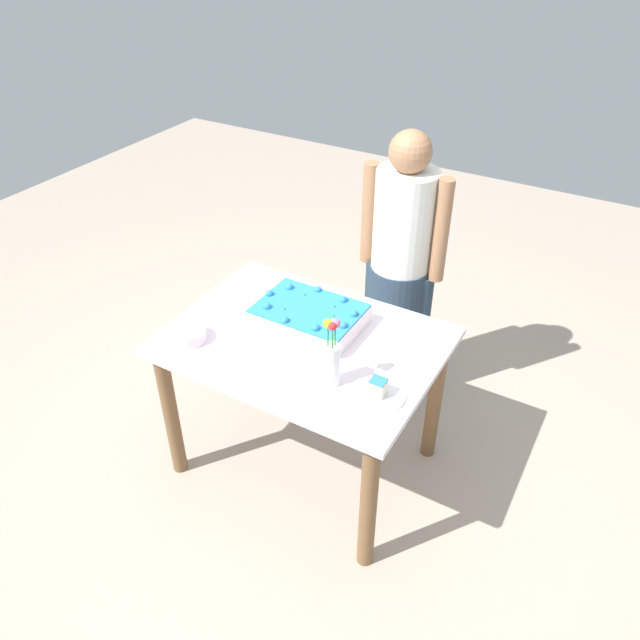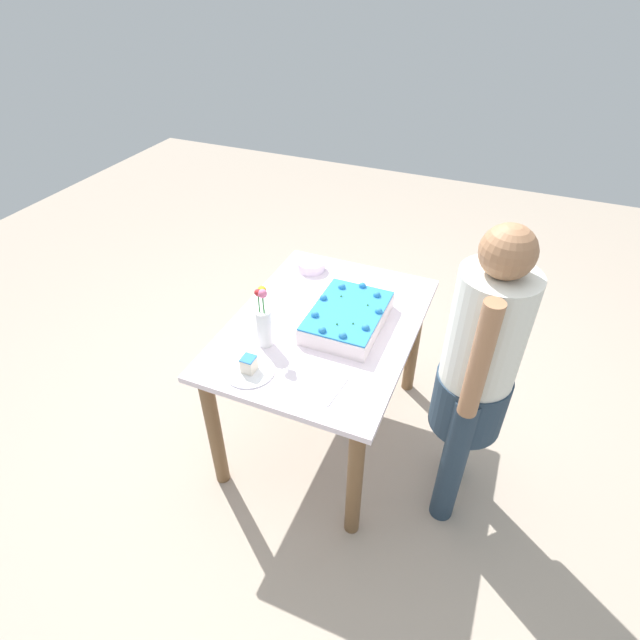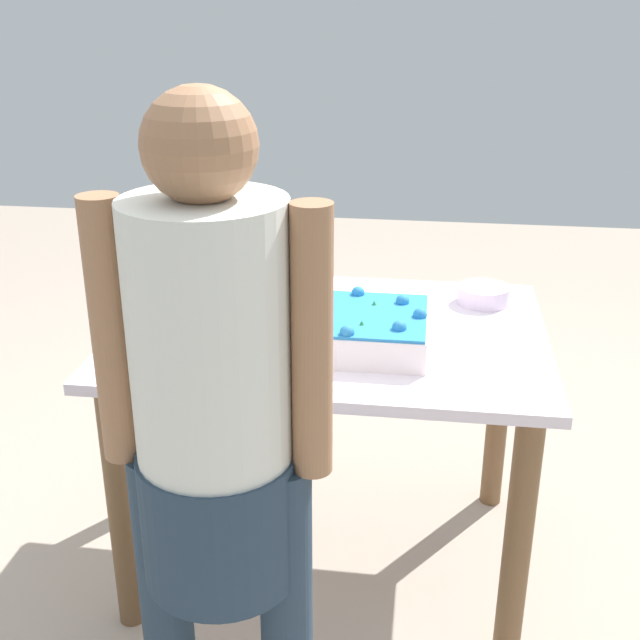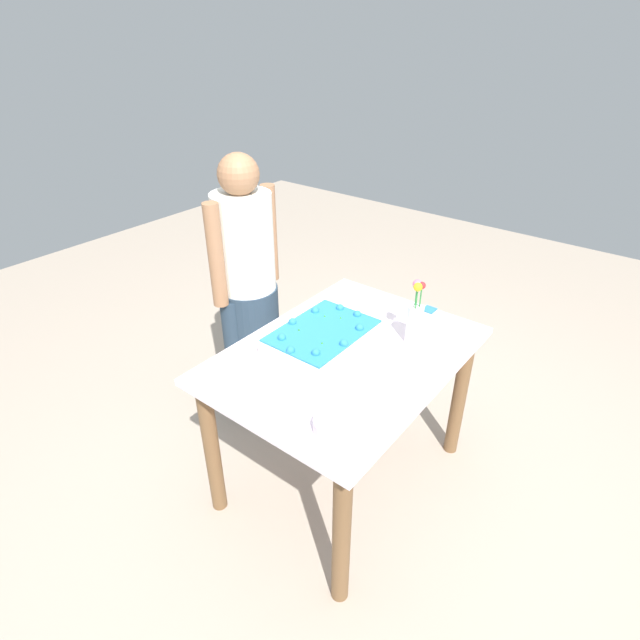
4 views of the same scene
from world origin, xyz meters
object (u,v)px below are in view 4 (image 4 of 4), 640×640
at_px(serving_plate_with_slice, 428,320).
at_px(cake_knife, 356,302).
at_px(sheet_cake, 322,338).
at_px(person_standing, 247,278).
at_px(fruit_bowl, 335,426).
at_px(flower_vase, 415,319).

distance_m(serving_plate_with_slice, cake_knife, 0.39).
bearing_deg(sheet_cake, cake_knife, -165.09).
relative_size(sheet_cake, person_standing, 0.31).
relative_size(sheet_cake, cake_knife, 2.48).
bearing_deg(cake_knife, fruit_bowl, -143.48).
distance_m(sheet_cake, serving_plate_with_slice, 0.54).
relative_size(serving_plate_with_slice, person_standing, 0.15).
relative_size(sheet_cake, fruit_bowl, 2.99).
relative_size(sheet_cake, serving_plate_with_slice, 2.13).
height_order(sheet_cake, cake_knife, sheet_cake).
bearing_deg(cake_knife, flower_vase, -104.27).
relative_size(cake_knife, fruit_bowl, 1.21).
distance_m(sheet_cake, cake_knife, 0.45).
relative_size(serving_plate_with_slice, flower_vase, 0.71).
height_order(sheet_cake, person_standing, person_standing).
height_order(flower_vase, person_standing, person_standing).
xyz_separation_m(sheet_cake, person_standing, (-0.16, -0.63, 0.04)).
relative_size(flower_vase, person_standing, 0.20).
xyz_separation_m(fruit_bowl, person_standing, (-0.56, -0.99, 0.06)).
bearing_deg(flower_vase, fruit_bowl, 5.47).
xyz_separation_m(cake_knife, flower_vase, (0.16, 0.41, 0.12)).
bearing_deg(flower_vase, person_standing, -83.02).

